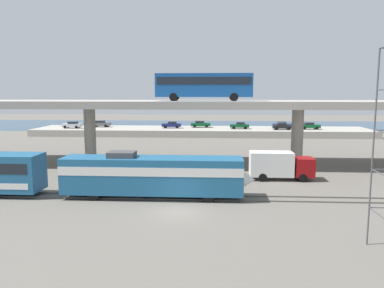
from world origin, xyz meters
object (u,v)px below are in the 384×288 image
Objects in this scene: parked_car_6 at (310,126)px; parked_car_0 at (172,125)px; parked_car_3 at (101,124)px; parked_car_4 at (282,125)px; parked_car_2 at (240,125)px; parked_car_7 at (282,126)px; parked_car_5 at (72,125)px; transit_bus_on_overpass at (204,84)px; train_locomotive at (161,174)px; parked_car_1 at (201,124)px; service_truck_west at (279,165)px.

parked_car_0 is at bearing 178.07° from parked_car_6.
parked_car_4 is (41.36, -0.79, -0.00)m from parked_car_3.
parked_car_3 is (-31.77, 2.59, 0.00)m from parked_car_2.
parked_car_6 is 6.30m from parked_car_7.
parked_car_5 and parked_car_7 have the same top height.
parked_car_4 is (9.59, 1.80, 0.00)m from parked_car_2.
parked_car_0 is at bearing -175.92° from parked_car_5.
transit_bus_on_overpass is at bearing 131.22° from parked_car_5.
parked_car_3 and parked_car_6 have the same top height.
parked_car_2 is (6.93, 35.40, -8.22)m from transit_bus_on_overpass.
parked_car_3 is 1.00× the size of parked_car_7.
train_locomotive is 52.40m from parked_car_7.
parked_car_2 is at bearing 179.74° from parked_car_6.
parked_car_3 is (-21.44, 52.70, 0.01)m from train_locomotive.
transit_bus_on_overpass is 39.29m from parked_car_1.
train_locomotive is 4.18× the size of parked_car_2.
service_truck_west is at bearing 33.42° from train_locomotive.
parked_car_5 is (-38.86, 41.68, 0.57)m from service_truck_west.
parked_car_2 is 0.96× the size of parked_car_6.
parked_car_0 is (-16.62, 43.27, 0.56)m from service_truck_west.
train_locomotive is 4.17× the size of parked_car_3.
parked_car_0 is 24.24m from parked_car_7.
service_truck_west is at bearing 111.02° from parked_car_0.
parked_car_6 is 1.04× the size of parked_car_7.
parked_car_6 is at bearing 63.02° from train_locomotive.
parked_car_2 is 0.98× the size of parked_car_5.
transit_bus_on_overpass is 38.42m from parked_car_7.
parked_car_1 is at bearing 0.97° from parked_car_3.
parked_car_0 is 24.74m from parked_car_4.
train_locomotive is at bearing 118.66° from parked_car_5.
parked_car_3 is at bearing -5.61° from parked_car_0.
service_truck_west reaches higher than parked_car_1.
parked_car_2 is (8.71, -2.98, -0.00)m from parked_car_1.
parked_car_2 is 37.38m from parked_car_5.
parked_car_5 is at bearing -150.12° from parked_car_3.
transit_bus_on_overpass reaches higher than parked_car_6.
service_truck_west is 1.65× the size of parked_car_2.
parked_car_4 is (19.92, 51.91, 0.01)m from train_locomotive.
transit_bus_on_overpass is 41.52m from parked_car_4.
parked_car_3 and parked_car_7 have the same top height.
parked_car_6 is (52.52, 0.56, 0.00)m from parked_car_5.
transit_bus_on_overpass is 2.71× the size of parked_car_1.
parked_car_4 is at bearing 69.01° from train_locomotive.
parked_car_7 is at bearing -100.60° from parked_car_4.
train_locomotive is at bearing -146.58° from service_truck_west.
parked_car_7 is (40.76, -3.99, -0.00)m from parked_car_3.
train_locomotive is 14.17m from service_truck_west.
parked_car_4 is at bearing -1.09° from parked_car_3.
service_truck_west is 56.99m from parked_car_5.
parked_car_3 is at bearing 174.41° from parked_car_7.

